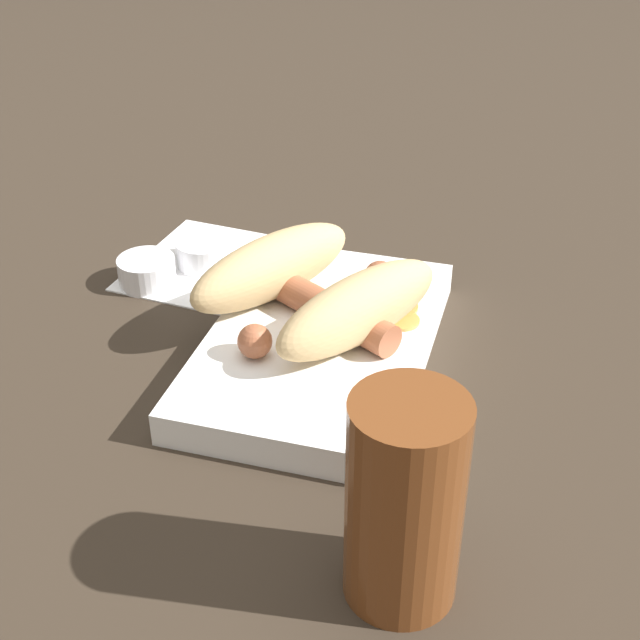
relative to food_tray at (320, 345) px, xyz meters
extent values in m
plane|color=#33281E|center=(0.00, 0.00, -0.01)|extent=(3.00, 3.00, 0.00)
cube|color=white|center=(0.00, 0.00, 0.00)|extent=(0.27, 0.17, 0.03)
ellipsoid|color=tan|center=(0.00, -0.03, 0.04)|extent=(0.17, 0.12, 0.05)
ellipsoid|color=tan|center=(0.04, 0.05, 0.04)|extent=(0.17, 0.12, 0.05)
cylinder|color=#9E5638|center=(0.01, 0.00, 0.03)|extent=(0.09, 0.13, 0.03)
sphere|color=#9E5638|center=(0.07, -0.03, 0.03)|extent=(0.03, 0.03, 0.03)
sphere|color=#9E5638|center=(-0.05, 0.04, 0.03)|extent=(0.03, 0.03, 0.03)
cylinder|color=orange|center=(0.03, -0.02, 0.01)|extent=(0.04, 0.04, 0.00)
cylinder|color=#F99E4C|center=(0.03, -0.02, 0.01)|extent=(0.03, 0.03, 0.00)
cylinder|color=#F99E4C|center=(0.05, -0.05, 0.01)|extent=(0.04, 0.04, 0.00)
cylinder|color=#F99E4C|center=(0.03, -0.06, 0.01)|extent=(0.03, 0.03, 0.00)
cube|color=white|center=(0.12, 0.13, -0.01)|extent=(0.16, 0.16, 0.00)
cylinder|color=white|center=(0.11, 0.15, 0.00)|extent=(0.05, 0.05, 0.03)
cylinder|color=gold|center=(0.11, 0.15, -0.01)|extent=(0.04, 0.04, 0.01)
cylinder|color=white|center=(0.07, 0.18, 0.00)|extent=(0.05, 0.05, 0.03)
cylinder|color=white|center=(0.07, 0.18, -0.01)|extent=(0.04, 0.04, 0.01)
cylinder|color=brown|center=(-0.21, -0.11, 0.05)|extent=(0.06, 0.06, 0.13)
camera|label=1|loc=(-0.55, -0.16, 0.39)|focal=50.00mm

